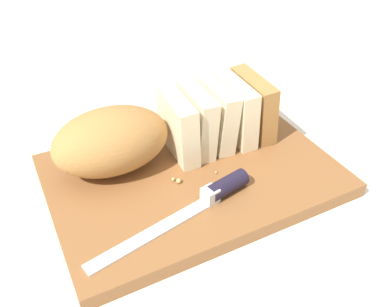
% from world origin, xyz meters
% --- Properties ---
extents(ground_plane, '(3.00, 3.00, 0.00)m').
position_xyz_m(ground_plane, '(0.00, 0.00, 0.00)').
color(ground_plane, silver).
extents(cutting_board, '(0.43, 0.30, 0.02)m').
position_xyz_m(cutting_board, '(0.00, 0.00, 0.01)').
color(cutting_board, brown).
rests_on(cutting_board, ground_plane).
extents(bread_loaf, '(0.34, 0.11, 0.10)m').
position_xyz_m(bread_loaf, '(-0.03, 0.05, 0.07)').
color(bread_loaf, '#A8753D').
rests_on(bread_loaf, cutting_board).
extents(bread_knife, '(0.25, 0.08, 0.02)m').
position_xyz_m(bread_knife, '(-0.00, -0.07, 0.03)').
color(bread_knife, silver).
rests_on(bread_knife, cutting_board).
extents(crumb_near_knife, '(0.01, 0.01, 0.01)m').
position_xyz_m(crumb_near_knife, '(-0.04, -0.01, 0.02)').
color(crumb_near_knife, tan).
rests_on(crumb_near_knife, cutting_board).
extents(crumb_near_loaf, '(0.00, 0.00, 0.00)m').
position_xyz_m(crumb_near_loaf, '(0.03, -0.02, 0.02)').
color(crumb_near_loaf, tan).
rests_on(crumb_near_loaf, cutting_board).
extents(crumb_stray_left, '(0.01, 0.01, 0.01)m').
position_xyz_m(crumb_stray_left, '(0.01, 0.01, 0.03)').
color(crumb_stray_left, tan).
rests_on(crumb_stray_left, cutting_board).
extents(crumb_stray_right, '(0.01, 0.01, 0.01)m').
position_xyz_m(crumb_stray_right, '(-0.03, -0.02, 0.03)').
color(crumb_stray_right, tan).
rests_on(crumb_stray_right, cutting_board).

